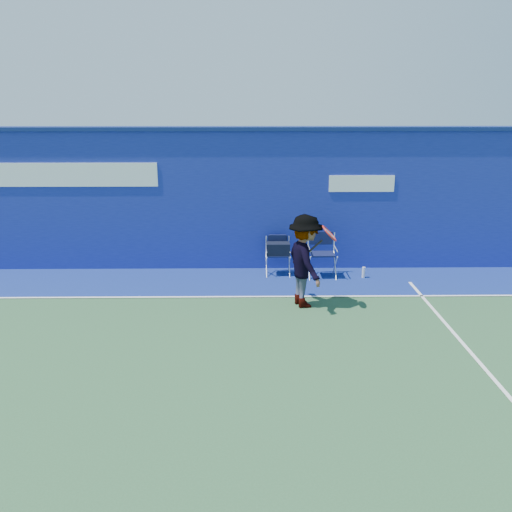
{
  "coord_description": "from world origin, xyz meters",
  "views": [
    {
      "loc": [
        1.19,
        -6.51,
        3.69
      ],
      "look_at": [
        1.31,
        2.6,
        1.0
      ],
      "focal_mm": 38.0,
      "sensor_mm": 36.0,
      "label": 1
    }
  ],
  "objects_px": {
    "directors_chair_right": "(322,263)",
    "tennis_player": "(305,261)",
    "directors_chair_left": "(278,259)",
    "water_bottle": "(364,273)"
  },
  "relations": [
    {
      "from": "directors_chair_left",
      "to": "directors_chair_right",
      "type": "relative_size",
      "value": 0.89
    },
    {
      "from": "directors_chair_right",
      "to": "tennis_player",
      "type": "relative_size",
      "value": 0.55
    },
    {
      "from": "tennis_player",
      "to": "directors_chair_left",
      "type": "bearing_deg",
      "value": 102.23
    },
    {
      "from": "directors_chair_left",
      "to": "water_bottle",
      "type": "relative_size",
      "value": 3.47
    },
    {
      "from": "tennis_player",
      "to": "water_bottle",
      "type": "bearing_deg",
      "value": 47.55
    },
    {
      "from": "directors_chair_right",
      "to": "water_bottle",
      "type": "distance_m",
      "value": 0.9
    },
    {
      "from": "directors_chair_right",
      "to": "tennis_player",
      "type": "bearing_deg",
      "value": -108.05
    },
    {
      "from": "directors_chair_right",
      "to": "tennis_player",
      "type": "height_order",
      "value": "tennis_player"
    },
    {
      "from": "directors_chair_right",
      "to": "water_bottle",
      "type": "xyz_separation_m",
      "value": [
        0.87,
        -0.1,
        -0.17
      ]
    },
    {
      "from": "directors_chair_left",
      "to": "directors_chair_right",
      "type": "distance_m",
      "value": 0.94
    }
  ]
}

